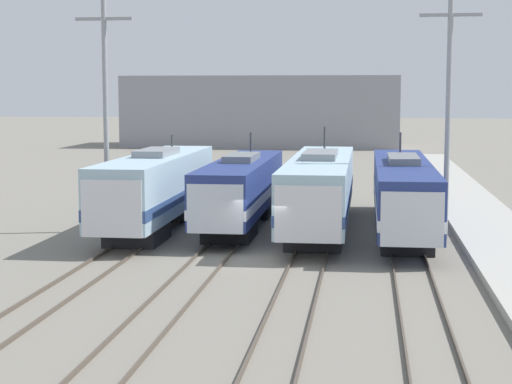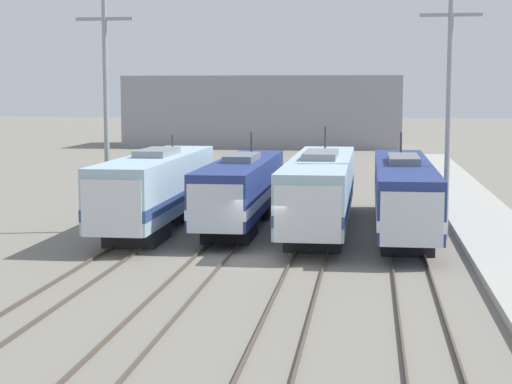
% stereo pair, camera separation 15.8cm
% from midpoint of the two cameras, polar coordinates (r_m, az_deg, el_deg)
% --- Properties ---
extents(ground_plane, '(400.00, 400.00, 0.00)m').
position_cam_midpoint_polar(ground_plane, '(37.14, 0.14, -4.54)').
color(ground_plane, slate).
extents(rail_pair_far_left, '(1.51, 120.00, 0.15)m').
position_cam_midpoint_polar(rail_pair_far_left, '(38.45, -9.38, -4.13)').
color(rail_pair_far_left, '#4C4238').
rests_on(rail_pair_far_left, ground_plane).
extents(rail_pair_center_left, '(1.51, 120.00, 0.15)m').
position_cam_midpoint_polar(rail_pair_center_left, '(37.45, -3.10, -4.34)').
color(rail_pair_center_left, '#4C4238').
rests_on(rail_pair_center_left, ground_plane).
extents(rail_pair_center_right, '(1.51, 120.00, 0.15)m').
position_cam_midpoint_polar(rail_pair_center_right, '(36.93, 3.44, -4.50)').
color(rail_pair_center_right, '#4C4238').
rests_on(rail_pair_center_right, ground_plane).
extents(rail_pair_far_right, '(1.51, 120.00, 0.15)m').
position_cam_midpoint_polar(rail_pair_far_right, '(36.89, 10.08, -4.61)').
color(rail_pair_far_right, '#4C4238').
rests_on(rail_pair_far_right, ground_plane).
extents(locomotive_far_left, '(2.98, 16.33, 4.82)m').
position_cam_midpoint_polar(locomotive_far_left, '(44.77, -6.87, 0.18)').
color(locomotive_far_left, '#232326').
rests_on(locomotive_far_left, ground_plane).
extents(locomotive_center_left, '(2.80, 16.48, 4.91)m').
position_cam_midpoint_polar(locomotive_center_left, '(45.54, -1.15, 0.13)').
color(locomotive_center_left, black).
rests_on(locomotive_center_left, ground_plane).
extents(locomotive_center_right, '(3.11, 18.89, 5.27)m').
position_cam_midpoint_polar(locomotive_center_right, '(44.40, 4.16, 0.09)').
color(locomotive_center_right, '#232326').
rests_on(locomotive_center_right, ground_plane).
extents(locomotive_far_right, '(2.82, 19.38, 4.97)m').
position_cam_midpoint_polar(locomotive_far_right, '(44.31, 9.67, -0.11)').
color(locomotive_far_right, black).
rests_on(locomotive_far_right, ground_plane).
extents(catenary_tower_left, '(2.96, 0.26, 12.39)m').
position_cam_midpoint_polar(catenary_tower_left, '(44.62, -10.10, 5.75)').
color(catenary_tower_left, gray).
rests_on(catenary_tower_left, ground_plane).
extents(catenary_tower_right, '(2.96, 0.26, 12.39)m').
position_cam_midpoint_polar(catenary_tower_right, '(42.75, 12.60, 5.66)').
color(catenary_tower_right, gray).
rests_on(catenary_tower_right, ground_plane).
extents(depot_building, '(35.59, 12.92, 9.22)m').
position_cam_midpoint_polar(depot_building, '(113.89, 0.41, 5.40)').
color(depot_building, gray).
rests_on(depot_building, ground_plane).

